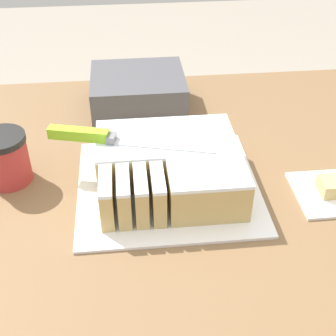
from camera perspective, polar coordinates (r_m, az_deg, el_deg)
name	(u,v)px	position (r m, az deg, el deg)	size (l,w,h in m)	color
cake_board	(168,186)	(0.94, 0.00, -2.19)	(0.36, 0.33, 0.01)	white
cake	(170,166)	(0.92, 0.27, 0.19)	(0.28, 0.25, 0.08)	tan
knife	(97,136)	(0.92, -8.66, 3.83)	(0.32, 0.10, 0.02)	silver
coffee_cup	(5,158)	(0.98, -19.22, 1.14)	(0.10, 0.10, 0.11)	#B23333
paper_napkin	(331,194)	(0.98, 19.20, -2.96)	(0.14, 0.14, 0.01)	white
brownie	(332,187)	(0.96, 19.41, -2.17)	(0.05, 0.05, 0.03)	tan
storage_box	(138,93)	(1.18, -3.65, 9.15)	(0.23, 0.20, 0.09)	#47474C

